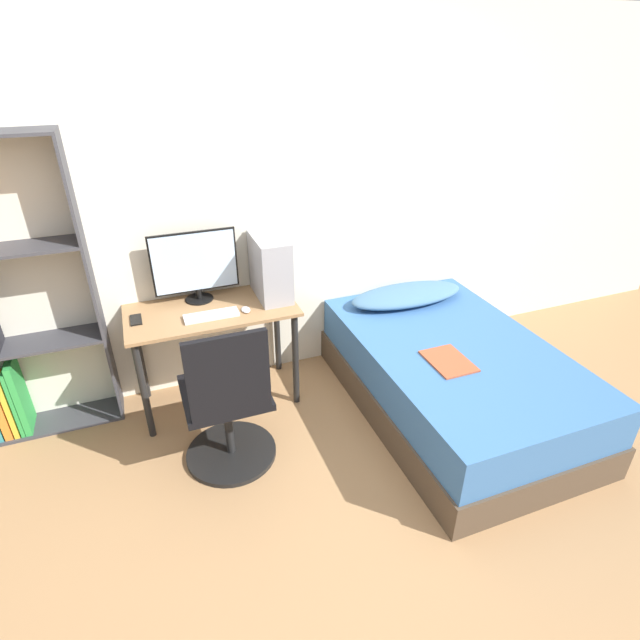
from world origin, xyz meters
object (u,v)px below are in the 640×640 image
(office_chair, at_px, (228,412))
(pc_tower, at_px, (270,267))
(bed, at_px, (452,378))
(keyboard, at_px, (211,315))
(monitor, at_px, (195,265))

(office_chair, bearing_deg, pc_tower, 55.58)
(bed, distance_m, pc_tower, 1.44)
(pc_tower, bearing_deg, keyboard, -159.87)
(monitor, bearing_deg, bed, -28.75)
(monitor, distance_m, pc_tower, 0.49)
(keyboard, distance_m, pc_tower, 0.51)
(office_chair, height_order, bed, office_chair)
(monitor, bearing_deg, keyboard, -83.31)
(pc_tower, bearing_deg, office_chair, -124.42)
(monitor, height_order, pc_tower, monitor)
(office_chair, xyz_separation_m, pc_tower, (0.47, 0.69, 0.55))
(office_chair, relative_size, keyboard, 2.87)
(monitor, bearing_deg, office_chair, -90.19)
(bed, xyz_separation_m, keyboard, (-1.48, 0.56, 0.48))
(monitor, relative_size, pc_tower, 1.32)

